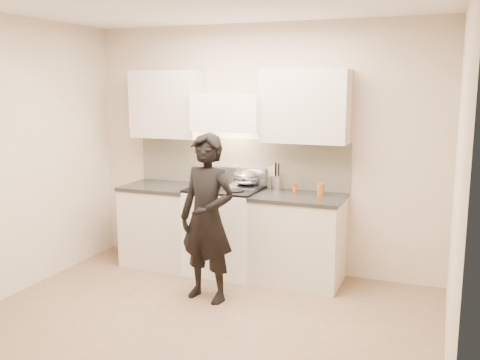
% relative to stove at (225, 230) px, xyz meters
% --- Properties ---
extents(ground_plane, '(4.00, 4.00, 0.00)m').
position_rel_stove_xyz_m(ground_plane, '(0.30, -1.42, -0.47)').
color(ground_plane, '#866E52').
extents(room_shell, '(4.04, 3.54, 2.70)m').
position_rel_stove_xyz_m(room_shell, '(0.24, -1.05, 1.12)').
color(room_shell, beige).
rests_on(room_shell, ground).
extents(stove, '(0.76, 0.65, 0.96)m').
position_rel_stove_xyz_m(stove, '(0.00, 0.00, 0.00)').
color(stove, white).
rests_on(stove, ground).
extents(counter_right, '(0.92, 0.67, 0.92)m').
position_rel_stove_xyz_m(counter_right, '(0.83, 0.00, -0.01)').
color(counter_right, beige).
rests_on(counter_right, ground).
extents(counter_left, '(0.82, 0.67, 0.92)m').
position_rel_stove_xyz_m(counter_left, '(-0.78, 0.00, -0.01)').
color(counter_left, beige).
rests_on(counter_left, ground).
extents(wok, '(0.32, 0.39, 0.26)m').
position_rel_stove_xyz_m(wok, '(0.20, 0.14, 0.57)').
color(wok, '#9A9BB0').
rests_on(wok, stove).
extents(stock_pot, '(0.38, 0.30, 0.18)m').
position_rel_stove_xyz_m(stock_pot, '(-0.20, -0.14, 0.57)').
color(stock_pot, '#9A9BB0').
rests_on(stock_pot, stove).
extents(utensil_crock, '(0.11, 0.11, 0.30)m').
position_rel_stove_xyz_m(utensil_crock, '(0.52, 0.19, 0.54)').
color(utensil_crock, '#AAAAAA').
rests_on(utensil_crock, counter_right).
extents(spice_jar, '(0.04, 0.04, 0.09)m').
position_rel_stove_xyz_m(spice_jar, '(0.74, 0.13, 0.49)').
color(spice_jar, '#D05608').
rests_on(spice_jar, counter_right).
extents(oil_glass, '(0.07, 0.07, 0.13)m').
position_rel_stove_xyz_m(oil_glass, '(1.03, 0.08, 0.51)').
color(oil_glass, '#AE5515').
rests_on(oil_glass, counter_right).
extents(person, '(0.65, 0.49, 1.60)m').
position_rel_stove_xyz_m(person, '(0.15, -0.78, 0.33)').
color(person, black).
rests_on(person, ground).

